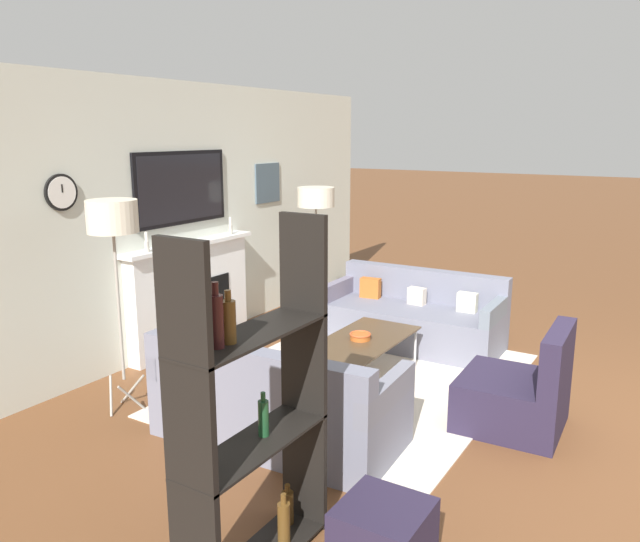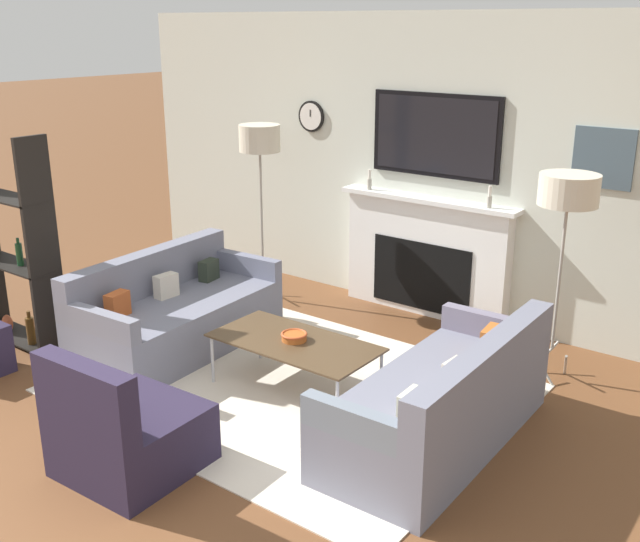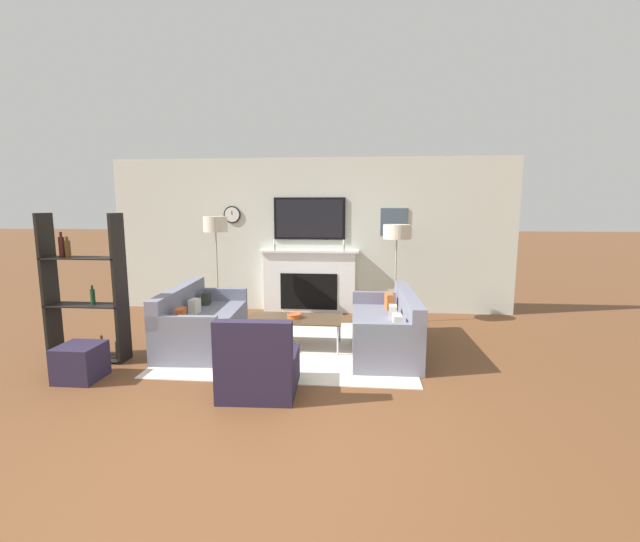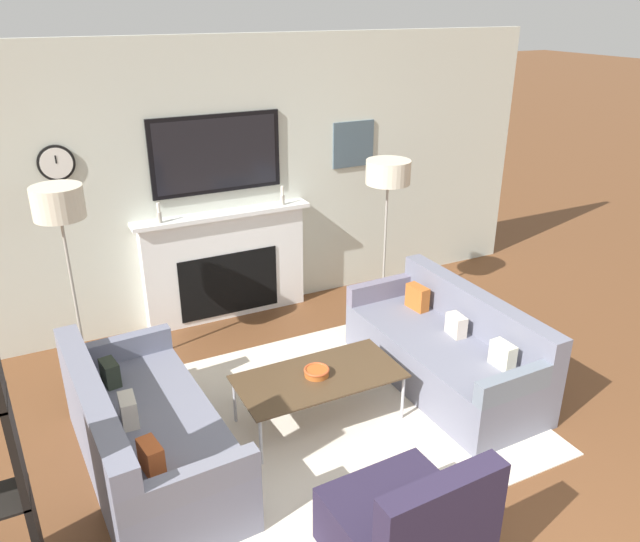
# 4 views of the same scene
# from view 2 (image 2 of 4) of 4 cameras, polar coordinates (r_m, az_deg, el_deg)

# --- Properties ---
(fireplace_wall) EXTENTS (7.11, 0.28, 2.70)m
(fireplace_wall) POSITION_cam_2_polar(r_m,az_deg,el_deg) (6.88, 8.72, 6.62)
(fireplace_wall) COLOR silver
(fireplace_wall) RESTS_ON ground_plane
(area_rug) EXTENTS (3.11, 2.44, 0.01)m
(area_rug) POSITION_cam_2_polar(r_m,az_deg,el_deg) (5.65, -2.16, -8.90)
(area_rug) COLOR beige
(area_rug) RESTS_ON ground_plane
(couch_left) EXTENTS (0.92, 1.81, 0.79)m
(couch_left) POSITION_cam_2_polar(r_m,az_deg,el_deg) (6.33, -11.00, -3.36)
(couch_left) COLOR slate
(couch_left) RESTS_ON ground_plane
(couch_right) EXTENTS (0.83, 1.85, 0.76)m
(couch_right) POSITION_cam_2_polar(r_m,az_deg,el_deg) (4.92, 9.32, -9.99)
(couch_right) COLOR slate
(couch_right) RESTS_ON ground_plane
(armchair) EXTENTS (0.77, 0.78, 0.82)m
(armchair) POSITION_cam_2_polar(r_m,az_deg,el_deg) (4.72, -14.61, -11.86)
(armchair) COLOR #271F36
(armchair) RESTS_ON ground_plane
(coffee_table) EXTENTS (1.24, 0.62, 0.40)m
(coffee_table) POSITION_cam_2_polar(r_m,az_deg,el_deg) (5.45, -1.95, -5.59)
(coffee_table) COLOR #4C3823
(coffee_table) RESTS_ON ground_plane
(decorative_bowl) EXTENTS (0.19, 0.19, 0.06)m
(decorative_bowl) POSITION_cam_2_polar(r_m,az_deg,el_deg) (5.44, -1.98, -4.98)
(decorative_bowl) COLOR #B85923
(decorative_bowl) RESTS_ON coffee_table
(floor_lamp_left) EXTENTS (0.39, 0.39, 1.71)m
(floor_lamp_left) POSITION_cam_2_polar(r_m,az_deg,el_deg) (7.07, -4.62, 9.83)
(floor_lamp_left) COLOR #9E998E
(floor_lamp_left) RESTS_ON ground_plane
(floor_lamp_right) EXTENTS (0.43, 0.43, 1.59)m
(floor_lamp_right) POSITION_cam_2_polar(r_m,az_deg,el_deg) (5.62, 18.41, 5.67)
(floor_lamp_right) COLOR #9E998E
(floor_lamp_right) RESTS_ON ground_plane
(shelf_unit) EXTENTS (0.94, 0.28, 1.79)m
(shelf_unit) POSITION_cam_2_polar(r_m,az_deg,el_deg) (6.68, -22.42, 1.48)
(shelf_unit) COLOR black
(shelf_unit) RESTS_ON ground_plane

